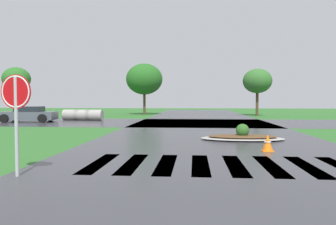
# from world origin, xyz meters

# --- Properties ---
(asphalt_roadway) EXTENTS (9.78, 80.00, 0.01)m
(asphalt_roadway) POSITION_xyz_m (0.00, 10.00, 0.00)
(asphalt_roadway) COLOR #35353A
(asphalt_roadway) RESTS_ON ground
(asphalt_cross_road) EXTENTS (90.00, 8.80, 0.01)m
(asphalt_cross_road) POSITION_xyz_m (0.00, 21.11, 0.00)
(asphalt_cross_road) COLOR #35353A
(asphalt_cross_road) RESTS_ON ground
(crosswalk_stripes) EXTENTS (6.75, 2.81, 0.01)m
(crosswalk_stripes) POSITION_xyz_m (0.00, 5.87, 0.00)
(crosswalk_stripes) COLOR white
(crosswalk_stripes) RESTS_ON ground
(stop_sign) EXTENTS (0.75, 0.16, 2.27)m
(stop_sign) POSITION_xyz_m (-4.55, 4.26, 1.67)
(stop_sign) COLOR #B2B5BA
(stop_sign) RESTS_ON ground
(median_island) EXTENTS (3.53, 1.73, 0.68)m
(median_island) POSITION_xyz_m (1.43, 11.28, 0.13)
(median_island) COLOR #9E9B93
(median_island) RESTS_ON ground
(car_white_sedan) EXTENTS (4.24, 2.38, 1.19)m
(car_white_sedan) POSITION_xyz_m (-13.24, 20.95, 0.57)
(car_white_sedan) COLOR #4C545B
(car_white_sedan) RESTS_ON ground
(drainage_pipe_stack) EXTENTS (3.34, 1.05, 0.88)m
(drainage_pipe_stack) POSITION_xyz_m (-9.79, 23.27, 0.44)
(drainage_pipe_stack) COLOR #9E9B93
(drainage_pipe_stack) RESTS_ON ground
(traffic_cone) EXTENTS (0.37, 0.37, 0.57)m
(traffic_cone) POSITION_xyz_m (1.80, 8.23, 0.27)
(traffic_cone) COLOR orange
(traffic_cone) RESTS_ON ground
(background_treeline) EXTENTS (41.42, 6.39, 5.73)m
(background_treeline) POSITION_xyz_m (-0.10, 31.93, 3.78)
(background_treeline) COLOR #4C3823
(background_treeline) RESTS_ON ground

